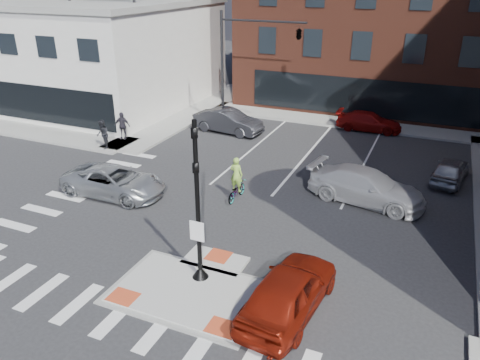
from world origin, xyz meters
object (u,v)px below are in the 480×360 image
at_px(bg_car_dark, 228,121).
at_px(cyclist, 236,185).
at_px(bg_car_red, 369,121).
at_px(silver_suv, 114,181).
at_px(white_pickup, 366,186).
at_px(bg_car_silver, 451,170).
at_px(pedestrian_a, 103,134).
at_px(red_sedan, 289,291).
at_px(pedestrian_b, 122,126).

distance_m(bg_car_dark, cyclist, 10.62).
relative_size(bg_car_red, cyclist, 2.03).
bearing_deg(silver_suv, cyclist, -72.55).
bearing_deg(white_pickup, silver_suv, 119.64).
bearing_deg(bg_car_silver, bg_car_dark, -1.89).
relative_size(silver_suv, pedestrian_a, 2.91).
xyz_separation_m(bg_car_dark, cyclist, (4.85, -9.45, -0.07)).
distance_m(red_sedan, cyclist, 8.60).
height_order(bg_car_silver, pedestrian_b, pedestrian_b).
xyz_separation_m(bg_car_red, pedestrian_b, (-14.60, -8.86, 0.40)).
relative_size(red_sedan, bg_car_dark, 0.99).
xyz_separation_m(bg_car_silver, cyclist, (-9.62, -6.57, 0.09)).
xyz_separation_m(silver_suv, bg_car_red, (9.93, 15.86, -0.08)).
relative_size(bg_car_silver, cyclist, 1.74).
relative_size(bg_car_red, pedestrian_a, 2.48).
relative_size(white_pickup, bg_car_dark, 1.14).
relative_size(white_pickup, bg_car_red, 1.25).
relative_size(red_sedan, pedestrian_b, 2.72).
distance_m(white_pickup, pedestrian_b, 16.61).
bearing_deg(bg_car_silver, pedestrian_b, 13.83).
distance_m(bg_car_red, pedestrian_a, 18.20).
relative_size(cyclist, pedestrian_b, 1.23).
xyz_separation_m(red_sedan, pedestrian_b, (-15.50, 12.00, 0.22)).
xyz_separation_m(white_pickup, bg_car_red, (-1.79, 11.57, -0.16)).
distance_m(red_sedan, pedestrian_b, 19.60).
xyz_separation_m(silver_suv, cyclist, (5.84, 2.00, 0.01)).
relative_size(silver_suv, pedestrian_b, 2.93).
bearing_deg(white_pickup, pedestrian_a, 97.06).
height_order(red_sedan, bg_car_silver, red_sedan).
bearing_deg(white_pickup, pedestrian_b, 90.15).
relative_size(red_sedan, bg_car_red, 1.09).
bearing_deg(bg_car_red, cyclist, 162.36).
height_order(silver_suv, bg_car_silver, silver_suv).
height_order(bg_car_silver, pedestrian_a, pedestrian_a).
xyz_separation_m(bg_car_dark, pedestrian_a, (-5.65, -6.45, 0.25)).
bearing_deg(cyclist, bg_car_dark, -61.38).
height_order(bg_car_dark, bg_car_red, bg_car_dark).
distance_m(bg_car_dark, bg_car_silver, 14.76).
bearing_deg(pedestrian_b, cyclist, -36.24).
xyz_separation_m(bg_car_silver, pedestrian_b, (-20.12, -1.57, 0.40)).
height_order(white_pickup, cyclist, cyclist).
bearing_deg(bg_car_dark, pedestrian_b, 134.48).
distance_m(white_pickup, cyclist, 6.32).
distance_m(red_sedan, white_pickup, 9.34).
xyz_separation_m(white_pickup, bg_car_dark, (-10.74, 7.15, -0.00)).
bearing_deg(red_sedan, pedestrian_a, -27.18).
bearing_deg(bg_car_silver, pedestrian_a, 19.43).
bearing_deg(red_sedan, bg_car_silver, -103.14).
relative_size(white_pickup, pedestrian_b, 3.12).
bearing_deg(silver_suv, pedestrian_a, 41.54).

